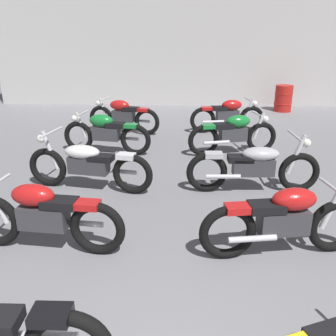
{
  "coord_description": "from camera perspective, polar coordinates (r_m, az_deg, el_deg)",
  "views": [
    {
      "loc": [
        0.21,
        -1.0,
        2.49
      ],
      "look_at": [
        0.0,
        4.22,
        0.55
      ],
      "focal_mm": 39.35,
      "sensor_mm": 36.0,
      "label": 1
    }
  ],
  "objects": [
    {
      "name": "motorcycle_right_row_1",
      "position": [
        4.47,
        17.57,
        -7.66
      ],
      "size": [
        1.96,
        0.58,
        0.88
      ],
      "color": "black",
      "rests_on": "ground"
    },
    {
      "name": "motorcycle_right_row_4",
      "position": [
        9.78,
        9.26,
        8.14
      ],
      "size": [
        1.96,
        0.58,
        0.88
      ],
      "color": "black",
      "rests_on": "ground"
    },
    {
      "name": "motorcycle_left_row_1",
      "position": [
        4.61,
        -18.82,
        -6.93
      ],
      "size": [
        1.97,
        0.48,
        0.88
      ],
      "color": "black",
      "rests_on": "ground"
    },
    {
      "name": "motorcycle_right_row_3",
      "position": [
        7.97,
        10.12,
        5.32
      ],
      "size": [
        1.94,
        0.66,
        0.88
      ],
      "color": "black",
      "rests_on": "ground"
    },
    {
      "name": "motorcycle_left_row_3",
      "position": [
        8.03,
        -9.6,
        5.46
      ],
      "size": [
        1.96,
        0.55,
        0.88
      ],
      "color": "black",
      "rests_on": "ground"
    },
    {
      "name": "motorcycle_left_row_4",
      "position": [
        9.67,
        -6.97,
        8.12
      ],
      "size": [
        1.92,
        0.7,
        0.88
      ],
      "color": "black",
      "rests_on": "ground"
    },
    {
      "name": "motorcycle_right_row_2",
      "position": [
        6.11,
        13.22,
        0.34
      ],
      "size": [
        2.17,
        0.68,
        0.97
      ],
      "color": "black",
      "rests_on": "ground"
    },
    {
      "name": "motorcycle_left_row_2",
      "position": [
        6.17,
        -12.3,
        0.63
      ],
      "size": [
        2.15,
        0.69,
        0.97
      ],
      "color": "black",
      "rests_on": "ground"
    },
    {
      "name": "oil_drum",
      "position": [
        12.89,
        17.43,
        10.25
      ],
      "size": [
        0.59,
        0.59,
        0.85
      ],
      "color": "red",
      "rests_on": "ground"
    },
    {
      "name": "back_wall",
      "position": [
        13.34,
        1.44,
        17.41
      ],
      "size": [
        12.71,
        0.24,
        3.6
      ],
      "primitive_type": "cube",
      "color": "#BCBAB7",
      "rests_on": "ground"
    }
  ]
}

